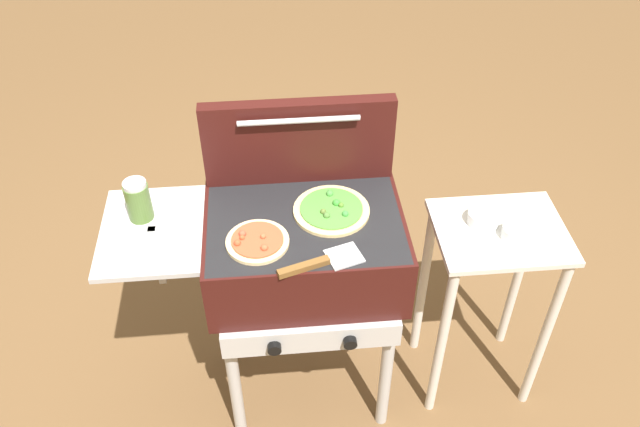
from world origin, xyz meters
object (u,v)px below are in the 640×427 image
at_px(pizza_veggie, 331,210).
at_px(sauce_jar, 138,200).
at_px(topping_bowl_near, 516,233).
at_px(prep_table, 489,277).
at_px(topping_bowl_far, 483,218).
at_px(pizza_pepperoni, 257,241).
at_px(grill, 301,253).
at_px(spatula, 321,262).

distance_m(pizza_veggie, sauce_jar, 0.61).
bearing_deg(topping_bowl_near, prep_table, 126.39).
bearing_deg(pizza_veggie, topping_bowl_far, 1.08).
bearing_deg(topping_bowl_near, pizza_pepperoni, -176.49).
xyz_separation_m(pizza_veggie, prep_table, (0.57, -0.03, -0.34)).
bearing_deg(pizza_pepperoni, grill, 33.81).
distance_m(spatula, topping_bowl_far, 0.63).
distance_m(spatula, topping_bowl_near, 0.68).
xyz_separation_m(spatula, topping_bowl_near, (0.66, 0.16, -0.09)).
relative_size(prep_table, topping_bowl_near, 8.33).
bearing_deg(topping_bowl_far, sauce_jar, 178.85).
relative_size(prep_table, topping_bowl_far, 7.48).
bearing_deg(pizza_veggie, sauce_jar, 176.95).
bearing_deg(pizza_pepperoni, topping_bowl_far, 10.01).
bearing_deg(topping_bowl_far, prep_table, -34.61).
distance_m(pizza_pepperoni, topping_bowl_far, 0.78).
distance_m(pizza_pepperoni, sauce_jar, 0.40).
distance_m(pizza_pepperoni, topping_bowl_near, 0.85).
bearing_deg(spatula, sauce_jar, 154.38).
relative_size(spatula, topping_bowl_far, 2.48).
height_order(grill, pizza_veggie, pizza_veggie).
height_order(grill, spatula, spatula).
height_order(pizza_pepperoni, prep_table, pizza_pepperoni).
relative_size(grill, spatula, 3.62).
distance_m(pizza_veggie, spatula, 0.24).
bearing_deg(topping_bowl_near, spatula, -166.55).
xyz_separation_m(pizza_pepperoni, topping_bowl_near, (0.85, 0.05, -0.09)).
relative_size(pizza_pepperoni, prep_table, 0.24).
distance_m(grill, topping_bowl_near, 0.71).
height_order(pizza_pepperoni, sauce_jar, sauce_jar).
height_order(pizza_pepperoni, topping_bowl_far, pizza_pepperoni).
relative_size(pizza_veggie, pizza_pepperoni, 1.27).
bearing_deg(grill, pizza_veggie, 16.99).
bearing_deg(spatula, topping_bowl_near, 13.45).
xyz_separation_m(pizza_veggie, sauce_jar, (-0.60, 0.03, 0.06)).
height_order(pizza_pepperoni, topping_bowl_near, pizza_pepperoni).
height_order(topping_bowl_near, topping_bowl_far, same).
distance_m(pizza_pepperoni, spatula, 0.21).
bearing_deg(grill, topping_bowl_near, -3.28).
relative_size(pizza_veggie, spatula, 0.93).
bearing_deg(pizza_veggie, prep_table, -2.74).
bearing_deg(pizza_veggie, pizza_pepperoni, -152.82).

